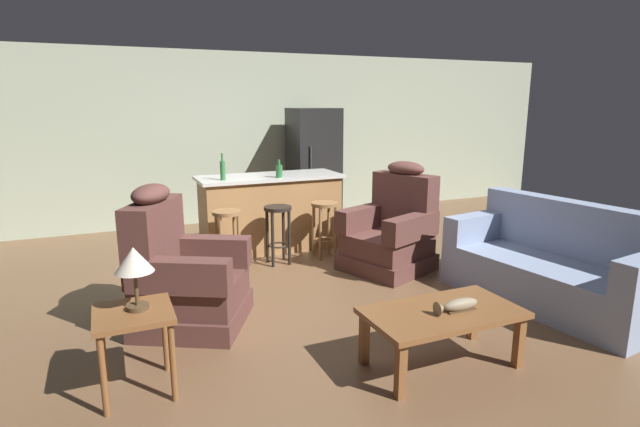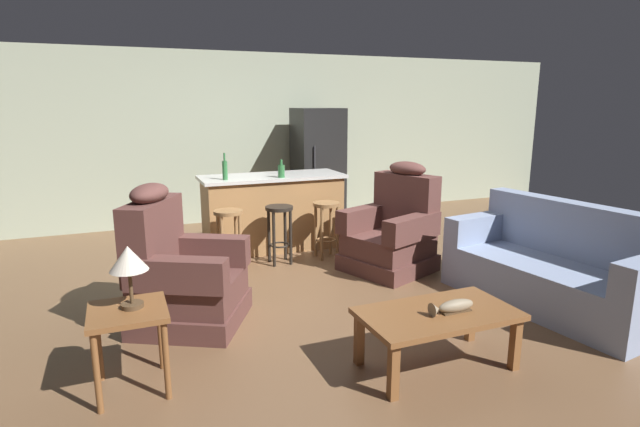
{
  "view_description": "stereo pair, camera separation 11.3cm",
  "coord_description": "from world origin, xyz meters",
  "px_view_note": "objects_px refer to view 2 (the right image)",
  "views": [
    {
      "loc": [
        -1.89,
        -4.59,
        1.84
      ],
      "look_at": [
        0.06,
        -0.1,
        0.75
      ],
      "focal_mm": 28.0,
      "sensor_mm": 36.0,
      "label": 1
    },
    {
      "loc": [
        -1.79,
        -4.64,
        1.84
      ],
      "look_at": [
        0.06,
        -0.1,
        0.75
      ],
      "focal_mm": 28.0,
      "sensor_mm": 36.0,
      "label": 2
    }
  ],
  "objects_px": {
    "end_table": "(129,324)",
    "bar_stool_middle": "(279,224)",
    "fish_figurine": "(452,307)",
    "refrigerator": "(318,166)",
    "recliner_near_island": "(393,232)",
    "coffee_table": "(438,319)",
    "recliner_near_lamp": "(181,275)",
    "bar_stool_right": "(326,219)",
    "bar_stool_left": "(229,229)",
    "table_lamp": "(129,261)",
    "bottle_short_amber": "(281,171)",
    "bottle_tall_green": "(225,170)",
    "kitchen_island": "(273,212)",
    "couch": "(555,270)"
  },
  "relations": [
    {
      "from": "coffee_table",
      "to": "refrigerator",
      "type": "relative_size",
      "value": 0.62
    },
    {
      "from": "coffee_table",
      "to": "table_lamp",
      "type": "height_order",
      "value": "table_lamp"
    },
    {
      "from": "table_lamp",
      "to": "coffee_table",
      "type": "bearing_deg",
      "value": -14.88
    },
    {
      "from": "bar_stool_middle",
      "to": "bar_stool_right",
      "type": "bearing_deg",
      "value": 0.0
    },
    {
      "from": "fish_figurine",
      "to": "refrigerator",
      "type": "distance_m",
      "value": 4.64
    },
    {
      "from": "bar_stool_left",
      "to": "refrigerator",
      "type": "height_order",
      "value": "refrigerator"
    },
    {
      "from": "refrigerator",
      "to": "bottle_short_amber",
      "type": "distance_m",
      "value": 1.79
    },
    {
      "from": "bar_stool_right",
      "to": "bottle_short_amber",
      "type": "bearing_deg",
      "value": 137.38
    },
    {
      "from": "bar_stool_left",
      "to": "refrigerator",
      "type": "bearing_deg",
      "value": 45.4
    },
    {
      "from": "couch",
      "to": "recliner_near_island",
      "type": "relative_size",
      "value": 1.66
    },
    {
      "from": "fish_figurine",
      "to": "refrigerator",
      "type": "height_order",
      "value": "refrigerator"
    },
    {
      "from": "recliner_near_island",
      "to": "refrigerator",
      "type": "bearing_deg",
      "value": -113.67
    },
    {
      "from": "fish_figurine",
      "to": "recliner_near_island",
      "type": "bearing_deg",
      "value": 70.36
    },
    {
      "from": "fish_figurine",
      "to": "bar_stool_left",
      "type": "bearing_deg",
      "value": 109.76
    },
    {
      "from": "table_lamp",
      "to": "bar_stool_middle",
      "type": "bearing_deg",
      "value": 52.12
    },
    {
      "from": "bar_stool_left",
      "to": "bar_stool_middle",
      "type": "height_order",
      "value": "same"
    },
    {
      "from": "recliner_near_lamp",
      "to": "refrigerator",
      "type": "distance_m",
      "value": 3.97
    },
    {
      "from": "kitchen_island",
      "to": "bar_stool_middle",
      "type": "distance_m",
      "value": 0.64
    },
    {
      "from": "recliner_near_lamp",
      "to": "bar_stool_middle",
      "type": "height_order",
      "value": "recliner_near_lamp"
    },
    {
      "from": "fish_figurine",
      "to": "end_table",
      "type": "bearing_deg",
      "value": 164.92
    },
    {
      "from": "recliner_near_lamp",
      "to": "refrigerator",
      "type": "height_order",
      "value": "refrigerator"
    },
    {
      "from": "couch",
      "to": "recliner_near_island",
      "type": "xyz_separation_m",
      "value": [
        -0.86,
        1.46,
        0.08
      ]
    },
    {
      "from": "coffee_table",
      "to": "recliner_near_lamp",
      "type": "bearing_deg",
      "value": 137.8
    },
    {
      "from": "fish_figurine",
      "to": "end_table",
      "type": "xyz_separation_m",
      "value": [
        -2.08,
        0.56,
        -0.0
      ]
    },
    {
      "from": "coffee_table",
      "to": "kitchen_island",
      "type": "bearing_deg",
      "value": 93.46
    },
    {
      "from": "bottle_short_amber",
      "to": "table_lamp",
      "type": "bearing_deg",
      "value": -125.72
    },
    {
      "from": "coffee_table",
      "to": "couch",
      "type": "relative_size",
      "value": 0.55
    },
    {
      "from": "recliner_near_island",
      "to": "bar_stool_right",
      "type": "distance_m",
      "value": 0.86
    },
    {
      "from": "end_table",
      "to": "kitchen_island",
      "type": "xyz_separation_m",
      "value": [
        1.81,
        2.79,
        0.02
      ]
    },
    {
      "from": "fish_figurine",
      "to": "recliner_near_island",
      "type": "xyz_separation_m",
      "value": [
        0.73,
        2.05,
        -0.04
      ]
    },
    {
      "from": "end_table",
      "to": "bar_stool_middle",
      "type": "distance_m",
      "value": 2.74
    },
    {
      "from": "refrigerator",
      "to": "bottle_short_amber",
      "type": "relative_size",
      "value": 8.04
    },
    {
      "from": "recliner_near_island",
      "to": "table_lamp",
      "type": "height_order",
      "value": "recliner_near_island"
    },
    {
      "from": "bar_stool_middle",
      "to": "bar_stool_left",
      "type": "bearing_deg",
      "value": 180.0
    },
    {
      "from": "bar_stool_middle",
      "to": "bar_stool_right",
      "type": "xyz_separation_m",
      "value": [
        0.59,
        0.0,
        0.0
      ]
    },
    {
      "from": "bar_stool_left",
      "to": "bar_stool_right",
      "type": "distance_m",
      "value": 1.18
    },
    {
      "from": "recliner_near_island",
      "to": "refrigerator",
      "type": "relative_size",
      "value": 0.68
    },
    {
      "from": "table_lamp",
      "to": "bar_stool_middle",
      "type": "height_order",
      "value": "table_lamp"
    },
    {
      "from": "bar_stool_left",
      "to": "bar_stool_right",
      "type": "relative_size",
      "value": 1.0
    },
    {
      "from": "table_lamp",
      "to": "kitchen_island",
      "type": "bearing_deg",
      "value": 57.32
    },
    {
      "from": "coffee_table",
      "to": "bar_stool_right",
      "type": "height_order",
      "value": "bar_stool_right"
    },
    {
      "from": "table_lamp",
      "to": "bar_stool_left",
      "type": "height_order",
      "value": "table_lamp"
    },
    {
      "from": "recliner_near_lamp",
      "to": "end_table",
      "type": "height_order",
      "value": "recliner_near_lamp"
    },
    {
      "from": "bottle_short_amber",
      "to": "refrigerator",
      "type": "bearing_deg",
      "value": 53.63
    },
    {
      "from": "bar_stool_right",
      "to": "bottle_short_amber",
      "type": "height_order",
      "value": "bottle_short_amber"
    },
    {
      "from": "bar_stool_right",
      "to": "bottle_tall_green",
      "type": "distance_m",
      "value": 1.34
    },
    {
      "from": "end_table",
      "to": "kitchen_island",
      "type": "distance_m",
      "value": 3.32
    },
    {
      "from": "bottle_tall_green",
      "to": "refrigerator",
      "type": "bearing_deg",
      "value": 38.14
    },
    {
      "from": "end_table",
      "to": "bar_stool_middle",
      "type": "height_order",
      "value": "bar_stool_middle"
    },
    {
      "from": "fish_figurine",
      "to": "bottle_short_amber",
      "type": "relative_size",
      "value": 1.55
    }
  ]
}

